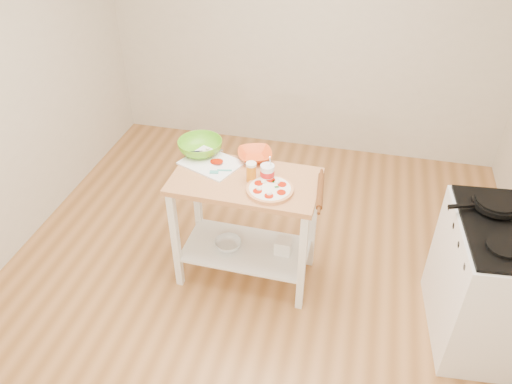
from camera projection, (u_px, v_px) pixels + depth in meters
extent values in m
cube|color=#AA723F|center=(252.00, 294.00, 3.77)|extent=(4.00, 4.50, 0.02)
cube|color=beige|center=(308.00, 21.00, 4.74)|extent=(4.00, 0.02, 2.70)
cube|color=#B87D4B|center=(245.00, 181.00, 3.42)|extent=(1.03, 0.57, 0.04)
cube|color=white|center=(246.00, 249.00, 3.79)|extent=(0.94, 0.51, 0.02)
cube|color=white|center=(176.00, 241.00, 3.60)|extent=(0.05, 0.05, 0.86)
cube|color=white|center=(198.00, 203.00, 3.96)|extent=(0.05, 0.05, 0.86)
cube|color=white|center=(302.00, 264.00, 3.41)|extent=(0.05, 0.05, 0.86)
cube|color=white|center=(313.00, 222.00, 3.77)|extent=(0.05, 0.05, 0.86)
cube|color=white|center=(499.00, 285.00, 3.21)|extent=(0.78, 0.89, 0.92)
cylinder|color=black|center=(496.00, 203.00, 3.06)|extent=(0.28, 0.28, 0.03)
cube|color=black|center=(462.00, 206.00, 3.04)|extent=(0.17, 0.08, 0.02)
cylinder|color=#E89F63|center=(270.00, 190.00, 3.29)|extent=(0.31, 0.31, 0.02)
cylinder|color=#E89F63|center=(270.00, 189.00, 3.28)|extent=(0.31, 0.31, 0.01)
cylinder|color=white|center=(270.00, 189.00, 3.28)|extent=(0.28, 0.28, 0.01)
cylinder|color=#A71401|center=(282.00, 184.00, 3.30)|extent=(0.06, 0.06, 0.01)
cylinder|color=#A71401|center=(271.00, 180.00, 3.35)|extent=(0.06, 0.06, 0.01)
cylinder|color=#A71401|center=(259.00, 183.00, 3.32)|extent=(0.06, 0.06, 0.01)
cylinder|color=#A71401|center=(257.00, 191.00, 3.24)|extent=(0.06, 0.06, 0.01)
cylinder|color=#A71401|center=(269.00, 196.00, 3.20)|extent=(0.06, 0.06, 0.01)
cylinder|color=#A71401|center=(281.00, 192.00, 3.23)|extent=(0.06, 0.06, 0.01)
sphere|color=white|center=(277.00, 183.00, 3.32)|extent=(0.04, 0.04, 0.04)
sphere|color=white|center=(264.00, 182.00, 3.33)|extent=(0.04, 0.04, 0.04)
sphere|color=white|center=(259.00, 189.00, 3.26)|extent=(0.04, 0.04, 0.04)
sphere|color=white|center=(269.00, 194.00, 3.22)|extent=(0.04, 0.04, 0.04)
plane|color=#155315|center=(277.00, 187.00, 3.28)|extent=(0.04, 0.04, 0.00)
plane|color=#155315|center=(274.00, 181.00, 3.33)|extent=(0.03, 0.03, 0.00)
plane|color=#155315|center=(262.00, 182.00, 3.32)|extent=(0.04, 0.04, 0.00)
plane|color=#155315|center=(260.00, 188.00, 3.26)|extent=(0.04, 0.04, 0.00)
cube|color=white|center=(211.00, 163.00, 3.55)|extent=(0.48, 0.43, 0.01)
cube|color=#F4EACC|center=(205.00, 151.00, 3.65)|extent=(0.03, 0.03, 0.02)
cube|color=#F4EACC|center=(208.00, 153.00, 3.63)|extent=(0.03, 0.03, 0.02)
cube|color=#F4EACC|center=(212.00, 154.00, 3.61)|extent=(0.03, 0.03, 0.02)
cube|color=#F4EACC|center=(208.00, 149.00, 3.67)|extent=(0.03, 0.03, 0.02)
cube|color=#F4EACC|center=(211.00, 151.00, 3.65)|extent=(0.03, 0.03, 0.02)
cube|color=#F4EACC|center=(215.00, 152.00, 3.64)|extent=(0.03, 0.03, 0.02)
cylinder|color=#A71401|center=(215.00, 162.00, 3.55)|extent=(0.07, 0.07, 0.01)
cylinder|color=#A71401|center=(217.00, 161.00, 3.54)|extent=(0.07, 0.07, 0.01)
cylinder|color=#A71401|center=(218.00, 161.00, 3.53)|extent=(0.07, 0.07, 0.01)
cube|color=teal|center=(214.00, 172.00, 3.44)|extent=(0.07, 0.05, 0.01)
cylinder|color=teal|center=(225.00, 170.00, 3.46)|extent=(0.10, 0.03, 0.01)
cube|color=silver|center=(211.00, 151.00, 3.67)|extent=(0.18, 0.08, 0.00)
cube|color=black|center=(193.00, 153.00, 3.64)|extent=(0.10, 0.05, 0.01)
imported|color=#E4511B|center=(255.00, 155.00, 3.59)|extent=(0.32, 0.32, 0.06)
imported|color=#5BAD1D|center=(200.00, 147.00, 3.65)|extent=(0.33, 0.33, 0.10)
cylinder|color=#C86F11|center=(251.00, 173.00, 3.35)|extent=(0.07, 0.07, 0.12)
cylinder|color=white|center=(251.00, 164.00, 3.31)|extent=(0.07, 0.07, 0.02)
cylinder|color=white|center=(267.00, 173.00, 3.36)|extent=(0.09, 0.09, 0.12)
cylinder|color=red|center=(267.00, 173.00, 3.36)|extent=(0.10, 0.10, 0.04)
cylinder|color=silver|center=(270.00, 162.00, 3.30)|extent=(0.01, 0.06, 0.12)
cylinder|color=#5E3115|center=(320.00, 191.00, 3.26)|extent=(0.08, 0.37, 0.04)
imported|color=silver|center=(228.00, 244.00, 3.77)|extent=(0.24, 0.24, 0.06)
cube|color=white|center=(283.00, 246.00, 3.72)|extent=(0.12, 0.12, 0.12)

